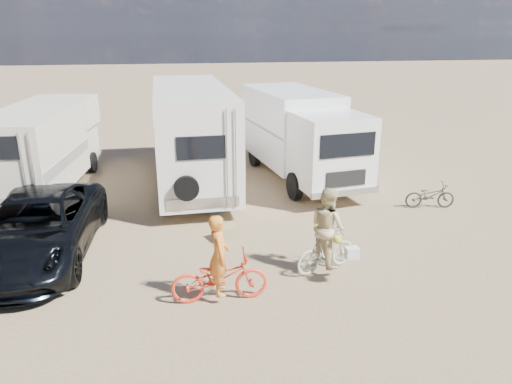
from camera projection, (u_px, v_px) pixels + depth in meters
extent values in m
plane|color=#9A805C|center=(224.00, 276.00, 10.88)|extent=(140.00, 140.00, 0.00)
imported|color=black|center=(37.00, 227.00, 11.55)|extent=(2.81, 5.67, 1.54)
imported|color=#EF3B1E|center=(220.00, 277.00, 9.74)|extent=(1.98, 0.70, 1.04)
imported|color=#AEB89C|center=(326.00, 251.00, 10.98)|extent=(1.68, 1.00, 0.97)
imported|color=orange|center=(219.00, 263.00, 9.64)|extent=(0.41, 0.62, 1.71)
imported|color=#D1C088|center=(327.00, 234.00, 10.84)|extent=(0.97, 1.08, 1.83)
imported|color=#232624|center=(430.00, 195.00, 14.88)|extent=(1.60, 0.76, 0.80)
cube|color=#25507F|center=(216.00, 204.00, 14.67)|extent=(0.64, 0.52, 0.46)
cube|color=olive|center=(227.00, 233.00, 12.64)|extent=(0.63, 0.63, 0.39)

